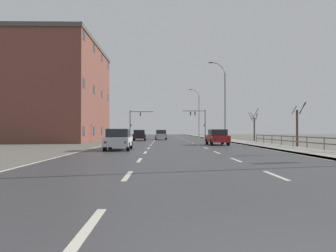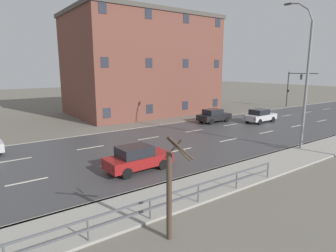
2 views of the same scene
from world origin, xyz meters
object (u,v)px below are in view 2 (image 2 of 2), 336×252
(traffic_signal_left, at_px, (293,84))
(car_far_right, at_px, (214,116))
(street_lamp_midground, at_px, (305,79))
(brick_building, at_px, (141,65))
(car_mid_centre, at_px, (260,116))
(car_far_left, at_px, (137,158))

(traffic_signal_left, xyz_separation_m, car_far_right, (2.45, -20.03, -2.95))
(street_lamp_midground, height_order, brick_building, brick_building)
(street_lamp_midground, height_order, car_mid_centre, street_lamp_midground)
(car_far_left, bearing_deg, brick_building, 146.83)
(car_mid_centre, bearing_deg, car_far_right, -127.46)
(car_far_right, distance_m, brick_building, 13.66)
(car_far_left, bearing_deg, car_mid_centre, 104.19)
(street_lamp_midground, distance_m, car_mid_centre, 12.16)
(street_lamp_midground, distance_m, traffic_signal_left, 26.87)
(street_lamp_midground, height_order, car_far_right, street_lamp_midground)
(car_far_right, xyz_separation_m, brick_building, (-12.05, -2.58, 5.89))
(car_far_right, height_order, car_mid_centre, same)
(car_far_left, bearing_deg, traffic_signal_left, 105.74)
(car_mid_centre, bearing_deg, traffic_signal_left, 108.01)
(car_mid_centre, height_order, car_far_left, same)
(traffic_signal_left, height_order, brick_building, brick_building)
(street_lamp_midground, relative_size, car_far_left, 2.67)
(traffic_signal_left, relative_size, car_far_left, 1.37)
(car_far_left, height_order, brick_building, brick_building)
(street_lamp_midground, distance_m, car_far_right, 13.12)
(car_mid_centre, xyz_separation_m, car_far_left, (5.70, -19.58, 0.00))
(car_far_right, bearing_deg, street_lamp_midground, -12.92)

